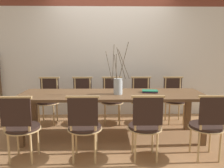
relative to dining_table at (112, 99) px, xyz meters
name	(u,v)px	position (x,y,z in m)	size (l,w,h in m)	color
ground_plane	(112,137)	(0.00, 0.00, -0.64)	(16.00, 16.00, 0.00)	#9E7047
wall_rear	(111,40)	(0.00, 1.28, 0.96)	(12.00, 0.06, 3.20)	silver
dining_table	(112,99)	(0.00, 0.00, 0.00)	(2.89, 0.84, 0.72)	brown
chair_near_leftend	(21,125)	(-1.15, -0.74, -0.16)	(0.44, 0.44, 0.88)	black
chair_near_left	(84,125)	(-0.36, -0.74, -0.16)	(0.44, 0.44, 0.88)	black
chair_near_center	(145,124)	(0.41, -0.74, -0.16)	(0.44, 0.44, 0.88)	black
chair_near_right	(208,124)	(1.20, -0.74, -0.16)	(0.44, 0.44, 0.88)	black
chair_far_leftend	(48,98)	(-1.20, 0.74, -0.16)	(0.44, 0.44, 0.88)	black
chair_far_left	(82,98)	(-0.56, 0.74, -0.16)	(0.44, 0.44, 0.88)	black
chair_far_center	(112,98)	(0.02, 0.74, -0.16)	(0.44, 0.44, 0.88)	black
chair_far_right	(142,98)	(0.59, 0.74, -0.16)	(0.44, 0.44, 0.88)	black
chair_far_rightend	(174,98)	(1.22, 0.74, -0.16)	(0.44, 0.44, 0.88)	black
vase_centerpiece	(118,85)	(0.09, -0.05, 0.22)	(0.37, 0.35, 0.80)	#B2BCC1
book_stack	(150,91)	(0.61, 0.08, 0.11)	(0.27, 0.20, 0.04)	#842D8C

